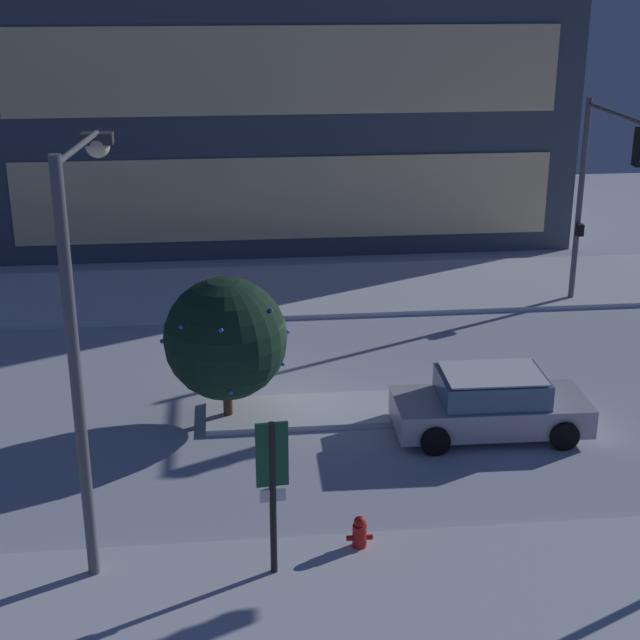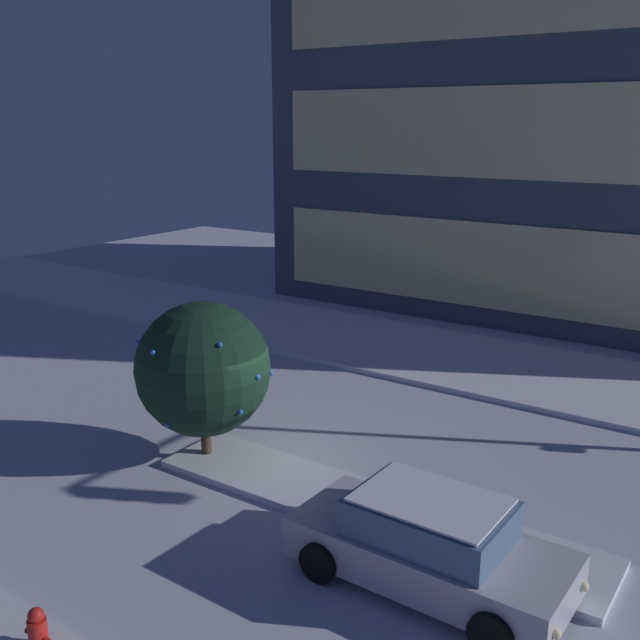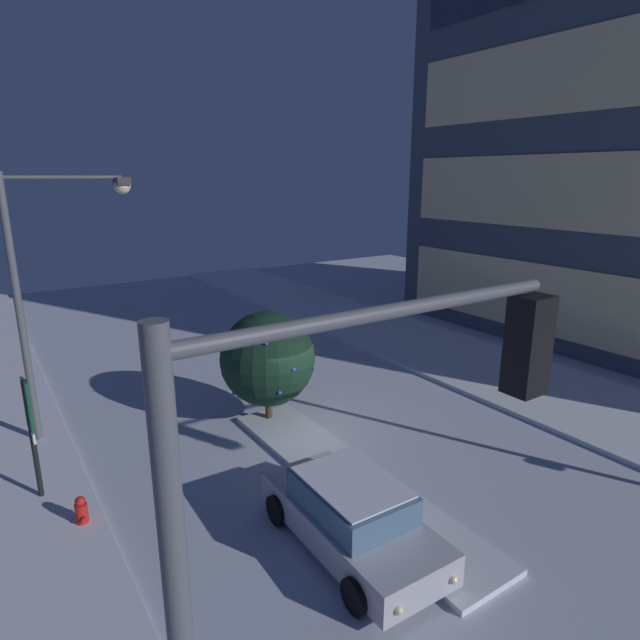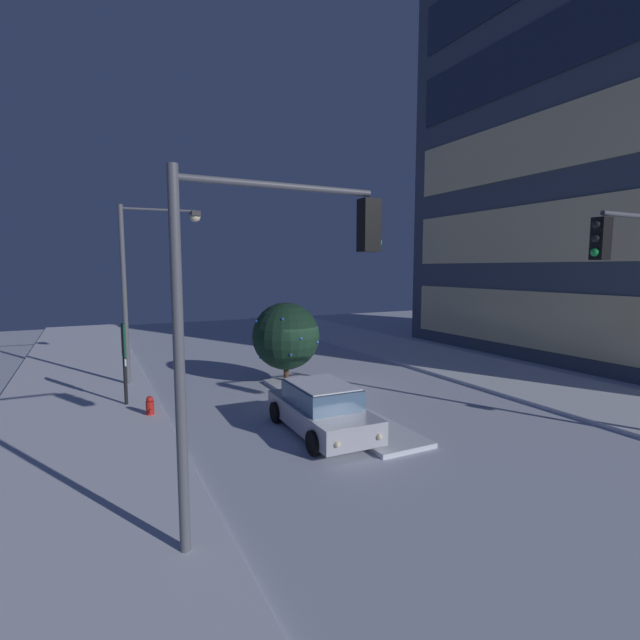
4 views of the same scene
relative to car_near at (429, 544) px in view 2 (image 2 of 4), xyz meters
name	(u,v)px [view 2 (image 2 of 4)]	position (x,y,z in m)	size (l,w,h in m)	color
ground	(261,459)	(-4.94, 1.96, -0.71)	(52.00, 52.00, 0.00)	silver
curb_strip_far	(435,355)	(-4.94, 10.53, -0.64)	(52.00, 5.20, 0.14)	silver
median_strip	(366,507)	(-1.95, 1.38, -0.64)	(9.00, 1.80, 0.14)	silver
car_near	(429,544)	(0.00, 0.00, 0.00)	(4.50, 2.13, 1.49)	#B7B7C1
fire_hydrant	(38,633)	(-3.65, -4.45, -0.35)	(0.48, 0.26, 0.76)	red
decorated_tree_median	(203,369)	(-5.93, 1.32, 1.34)	(2.97, 2.85, 3.48)	#473323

